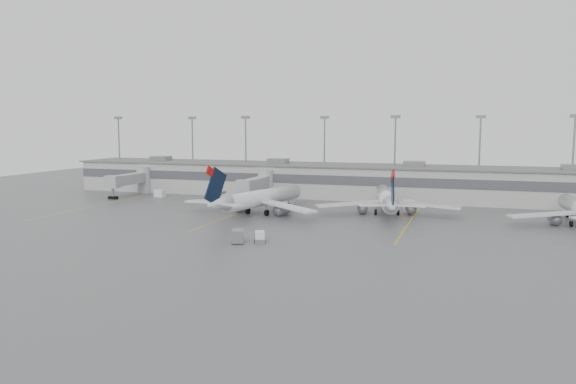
% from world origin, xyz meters
% --- Properties ---
extents(ground, '(260.00, 260.00, 0.00)m').
position_xyz_m(ground, '(0.00, 0.00, 0.00)').
color(ground, '#4E4E50').
rests_on(ground, ground).
extents(terminal, '(152.00, 17.00, 9.45)m').
position_xyz_m(terminal, '(-0.01, 57.98, 4.17)').
color(terminal, '#A8A7A3').
rests_on(terminal, ground).
extents(light_masts, '(142.40, 8.00, 20.60)m').
position_xyz_m(light_masts, '(0.00, 63.75, 12.03)').
color(light_masts, gray).
rests_on(light_masts, ground).
extents(jet_bridge_left, '(4.00, 17.20, 7.00)m').
position_xyz_m(jet_bridge_left, '(-55.50, 45.72, 3.87)').
color(jet_bridge_left, gray).
rests_on(jet_bridge_left, ground).
extents(jet_bridge_right, '(4.00, 17.20, 7.00)m').
position_xyz_m(jet_bridge_right, '(-20.50, 45.72, 3.87)').
color(jet_bridge_right, gray).
rests_on(jet_bridge_right, ground).
extents(stand_markings, '(105.25, 40.00, 0.01)m').
position_xyz_m(stand_markings, '(-0.00, 24.00, 0.01)').
color(stand_markings, gold).
rests_on(stand_markings, ground).
extents(jet_mid_left, '(29.35, 33.30, 10.96)m').
position_xyz_m(jet_mid_left, '(-12.80, 25.12, 3.40)').
color(jet_mid_left, silver).
rests_on(jet_mid_left, ground).
extents(jet_mid_right, '(28.39, 32.15, 10.53)m').
position_xyz_m(jet_mid_right, '(12.13, 32.95, 3.27)').
color(jet_mid_right, silver).
rests_on(jet_mid_right, ground).
extents(baggage_tug, '(2.56, 3.11, 1.73)m').
position_xyz_m(baggage_tug, '(-2.74, -0.43, 0.67)').
color(baggage_tug, white).
rests_on(baggage_tug, ground).
extents(baggage_cart, '(2.90, 3.63, 2.04)m').
position_xyz_m(baggage_cart, '(-5.94, -1.63, 1.06)').
color(baggage_cart, slate).
rests_on(baggage_cart, ground).
extents(gse_uld_a, '(2.79, 2.03, 1.85)m').
position_xyz_m(gse_uld_a, '(-46.84, 43.49, 0.92)').
color(gse_uld_a, white).
rests_on(gse_uld_a, ground).
extents(gse_uld_b, '(2.63, 2.11, 1.62)m').
position_xyz_m(gse_uld_b, '(-11.51, 41.19, 0.81)').
color(gse_uld_b, white).
rests_on(gse_uld_b, ground).
extents(gse_uld_c, '(2.82, 2.41, 1.69)m').
position_xyz_m(gse_uld_c, '(15.17, 44.42, 0.84)').
color(gse_uld_c, white).
rests_on(gse_uld_c, ground).
extents(gse_loader, '(3.31, 4.20, 2.29)m').
position_xyz_m(gse_loader, '(-29.54, 40.91, 1.15)').
color(gse_loader, slate).
rests_on(gse_loader, ground).
extents(cone_a, '(0.43, 0.43, 0.68)m').
position_xyz_m(cone_a, '(-50.17, 41.40, 0.34)').
color(cone_a, '#EF3A05').
rests_on(cone_a, ground).
extents(cone_b, '(0.45, 0.45, 0.71)m').
position_xyz_m(cone_b, '(-24.21, 33.08, 0.36)').
color(cone_b, '#EF3A05').
rests_on(cone_b, ground).
extents(cone_c, '(0.46, 0.46, 0.72)m').
position_xyz_m(cone_c, '(15.66, 31.52, 0.36)').
color(cone_c, '#EF3A05').
rests_on(cone_c, ground).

